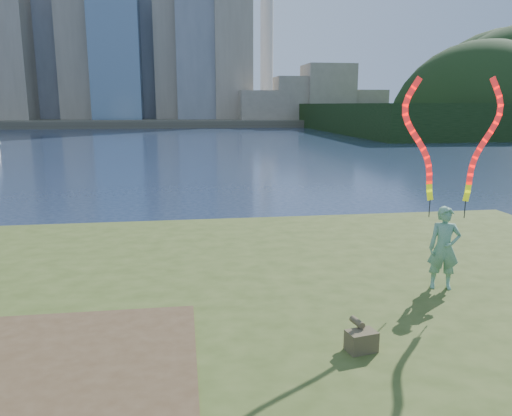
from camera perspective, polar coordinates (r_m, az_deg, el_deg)
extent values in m
plane|color=#18253E|center=(9.83, -3.72, -11.47)|extent=(320.00, 320.00, 0.00)
cube|color=#3A491A|center=(7.53, -2.09, -17.88)|extent=(20.00, 18.00, 0.30)
cube|color=#3A491A|center=(7.67, -2.36, -15.15)|extent=(17.00, 15.00, 0.30)
cube|color=#3A491A|center=(7.74, -2.53, -12.84)|extent=(14.00, 12.00, 0.30)
cube|color=#47331E|center=(6.74, -21.16, -16.13)|extent=(3.20, 3.00, 0.02)
cube|color=#4C4637|center=(104.06, -8.11, 9.83)|extent=(320.00, 40.00, 1.20)
imported|color=#1A7346|center=(8.98, 20.69, -4.30)|extent=(0.59, 0.48, 1.41)
cylinder|color=black|center=(8.87, 19.21, -0.02)|extent=(0.02, 0.02, 0.30)
cylinder|color=black|center=(8.99, 22.76, -0.13)|extent=(0.02, 0.02, 0.30)
cube|color=#474028|center=(6.67, 11.95, -14.66)|extent=(0.41, 0.31, 0.26)
cylinder|color=#474028|center=(6.75, 11.49, -12.67)|extent=(0.13, 0.26, 0.09)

